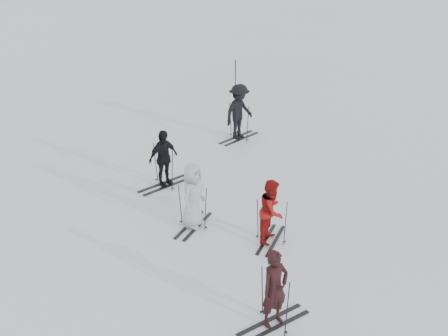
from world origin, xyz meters
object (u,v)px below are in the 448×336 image
object	(u,v)px
skier_red	(272,212)
skier_uphill_far	(239,112)
skier_near_dark	(275,290)
skier_uphill_left	(163,159)
piste_marker	(235,82)
skier_grey	(193,196)

from	to	relation	value
skier_red	skier_uphill_far	world-z (taller)	skier_uphill_far
skier_near_dark	skier_red	size ratio (longest dim) A/B	1.01
skier_near_dark	skier_uphill_left	distance (m)	6.70
skier_uphill_far	piste_marker	distance (m)	4.00
skier_red	piste_marker	size ratio (longest dim) A/B	0.86
skier_grey	skier_uphill_left	world-z (taller)	skier_grey
skier_uphill_far	skier_red	bearing A→B (deg)	-132.55
skier_red	skier_uphill_far	distance (m)	6.91
skier_uphill_left	piste_marker	bearing A→B (deg)	31.16
skier_near_dark	skier_uphill_left	xyz separation A→B (m)	(-5.13, 4.31, 0.04)
skier_near_dark	skier_red	world-z (taller)	skier_near_dark
skier_near_dark	piste_marker	distance (m)	13.95
skier_red	skier_grey	world-z (taller)	skier_grey
skier_red	skier_uphill_far	size ratio (longest dim) A/B	0.82
skier_near_dark	skier_uphill_far	bearing A→B (deg)	57.01
skier_grey	piste_marker	world-z (taller)	piste_marker
skier_uphill_far	piste_marker	xyz separation A→B (m)	(-1.82, 3.56, -0.04)
piste_marker	skier_near_dark	bearing A→B (deg)	-61.80
skier_red	skier_uphill_far	xyz separation A→B (m)	(-3.59, 5.90, 0.18)
skier_near_dark	skier_uphill_far	xyz separation A→B (m)	(-4.77, 8.73, 0.17)
skier_red	piste_marker	world-z (taller)	piste_marker
skier_grey	skier_uphill_left	size ratio (longest dim) A/B	1.01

